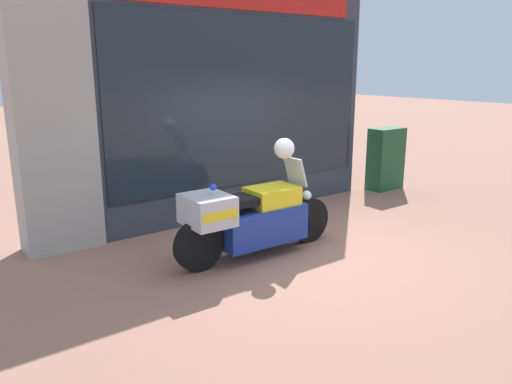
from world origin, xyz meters
TOP-DOWN VIEW (x-y plane):
  - ground_plane at (0.00, 0.00)m, footprint 60.00×60.00m
  - shop_building at (-0.46, 2.00)m, footprint 6.32×0.55m
  - window_display at (0.45, 2.03)m, footprint 4.82×0.30m
  - paramedic_motorcycle at (-0.71, 0.10)m, footprint 2.51×0.65m
  - utility_cabinet at (3.86, 1.51)m, footprint 0.77×0.41m
  - white_helmet at (-0.14, 0.09)m, footprint 0.28×0.28m

SIDE VIEW (x-z plane):
  - ground_plane at x=0.00m, z-range 0.00..0.00m
  - window_display at x=0.45m, z-range -0.49..1.41m
  - paramedic_motorcycle at x=-0.71m, z-range -0.09..1.21m
  - utility_cabinet at x=3.86m, z-range 0.00..1.29m
  - white_helmet at x=-0.14m, z-range 1.30..1.58m
  - shop_building at x=-0.46m, z-range 0.01..3.80m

